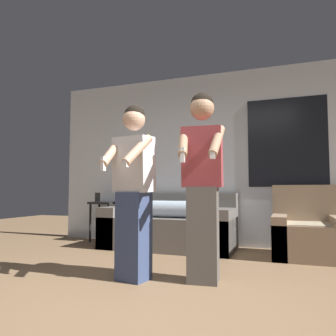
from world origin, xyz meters
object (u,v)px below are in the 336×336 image
(armchair, at_px, (309,233))
(person_left, at_px, (133,188))
(couch, at_px, (169,227))
(side_table, at_px, (103,210))
(person_right, at_px, (203,181))

(armchair, xyz_separation_m, person_left, (-1.63, -1.70, 0.57))
(couch, bearing_deg, person_left, -81.57)
(side_table, bearing_deg, couch, -11.14)
(side_table, height_order, person_left, person_left)
(side_table, relative_size, person_right, 0.45)
(person_right, bearing_deg, couch, 119.64)
(couch, distance_m, armchair, 1.89)
(couch, bearing_deg, person_right, -60.36)
(couch, height_order, armchair, armchair)
(armchair, distance_m, person_left, 2.43)
(side_table, bearing_deg, person_left, -52.51)
(armchair, height_order, side_table, armchair)
(couch, height_order, side_table, side_table)
(couch, relative_size, person_right, 1.07)
(armchair, bearing_deg, person_right, -122.55)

